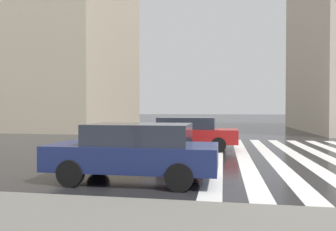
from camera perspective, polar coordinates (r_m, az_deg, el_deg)
ground_plane at (r=9.08m, az=22.98°, el=-10.20°), size 220.00×220.00×0.00m
zebra_crossing at (r=13.19m, az=24.03°, el=-6.67°), size 13.00×7.50×0.01m
car_red at (r=14.28m, az=3.75°, el=-2.96°), size 1.85×4.10×1.41m
car_navy at (r=8.02m, az=-5.81°, el=-6.13°), size 1.85×4.10×1.41m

